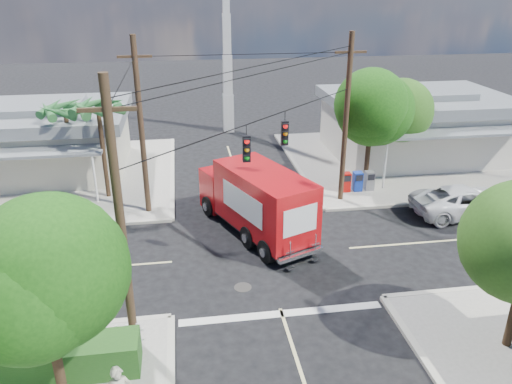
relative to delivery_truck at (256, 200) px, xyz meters
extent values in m
plane|color=black|center=(-0.04, -2.20, -1.68)|extent=(120.00, 120.00, 0.00)
cube|color=gray|center=(10.96, 8.80, -1.61)|extent=(14.00, 14.00, 0.14)
cube|color=#B9B4A4|center=(3.96, 8.80, -1.61)|extent=(0.25, 14.00, 0.14)
cube|color=#B9B4A4|center=(10.96, 1.80, -1.61)|extent=(14.00, 0.25, 0.14)
cube|color=gray|center=(-11.04, 8.80, -1.61)|extent=(14.00, 14.00, 0.14)
cube|color=#B9B4A4|center=(-4.04, 8.80, -1.61)|extent=(0.25, 14.00, 0.14)
cube|color=#B9B4A4|center=(-11.04, 1.80, -1.61)|extent=(14.00, 0.25, 0.14)
cube|color=beige|center=(-0.04, 7.80, -1.68)|extent=(0.12, 12.00, 0.01)
cube|color=beige|center=(9.96, -2.20, -1.68)|extent=(12.00, 0.12, 0.01)
cube|color=beige|center=(-10.04, -2.20, -1.68)|extent=(12.00, 0.12, 0.01)
cube|color=silver|center=(-0.04, -6.50, -1.68)|extent=(7.50, 0.40, 0.01)
cube|color=beige|center=(12.46, 9.80, 0.16)|extent=(11.00, 8.00, 3.40)
cube|color=gray|center=(12.46, 9.80, 2.21)|extent=(11.80, 8.80, 0.70)
cube|color=gray|center=(12.46, 9.80, 2.71)|extent=(6.05, 4.40, 0.50)
cube|color=gray|center=(12.46, 4.90, 1.36)|extent=(9.90, 1.80, 0.15)
cylinder|color=silver|center=(8.06, 4.10, -0.09)|extent=(0.12, 0.12, 2.90)
cube|color=beige|center=(-12.04, 10.30, 0.06)|extent=(10.00, 8.00, 3.20)
cube|color=gray|center=(-12.04, 10.30, 2.01)|extent=(10.80, 8.80, 0.70)
cube|color=gray|center=(-12.04, 10.30, 2.51)|extent=(5.50, 4.40, 0.50)
cube|color=gray|center=(-12.04, 5.40, 1.16)|extent=(9.00, 1.80, 0.15)
cylinder|color=silver|center=(-8.04, 4.60, -0.19)|extent=(0.12, 0.12, 2.70)
cube|color=silver|center=(0.46, 17.80, -0.18)|extent=(0.80, 0.80, 3.00)
cube|color=silver|center=(0.46, 17.80, 2.82)|extent=(0.70, 0.70, 3.00)
cube|color=silver|center=(0.46, 17.80, 5.82)|extent=(0.60, 0.60, 3.00)
cylinder|color=#422D1C|center=(-7.04, -9.70, 0.31)|extent=(0.28, 0.28, 3.71)
sphere|color=#174B10|center=(-7.04, -9.70, 2.63)|extent=(3.71, 3.71, 3.71)
sphere|color=#174B10|center=(-7.44, -9.50, 2.86)|extent=(3.02, 3.02, 3.02)
sphere|color=#174B10|center=(-6.69, -10.00, 2.52)|extent=(3.25, 3.25, 3.25)
cylinder|color=#422D1C|center=(7.16, 4.60, 0.50)|extent=(0.28, 0.28, 4.10)
sphere|color=#174B10|center=(7.16, 4.60, 3.06)|extent=(4.10, 4.10, 4.10)
sphere|color=#174B10|center=(6.76, 4.80, 3.32)|extent=(3.33, 3.33, 3.33)
sphere|color=#174B10|center=(7.51, 4.30, 2.94)|extent=(3.58, 3.58, 3.58)
cylinder|color=#422D1C|center=(9.76, 6.80, 0.25)|extent=(0.28, 0.28, 3.58)
sphere|color=#2D5719|center=(9.76, 6.80, 2.49)|extent=(3.58, 3.58, 3.58)
sphere|color=#2D5719|center=(9.36, 7.00, 2.71)|extent=(2.91, 2.91, 2.91)
sphere|color=#2D5719|center=(10.11, 6.50, 2.38)|extent=(3.14, 3.14, 3.14)
cylinder|color=#422D1C|center=(-7.54, 5.30, 0.96)|extent=(0.24, 0.24, 5.00)
cone|color=#2D6E34|center=(-6.64, 5.30, 3.56)|extent=(0.50, 2.06, 0.98)
cone|color=#2D6E34|center=(-6.98, 6.01, 3.56)|extent=(1.92, 1.68, 0.98)
cone|color=#2D6E34|center=(-7.74, 6.18, 3.56)|extent=(2.12, 0.95, 0.98)
cone|color=#2D6E34|center=(-8.35, 5.69, 3.56)|extent=(1.34, 2.07, 0.98)
cone|color=#2D6E34|center=(-8.35, 4.91, 3.56)|extent=(1.34, 2.07, 0.98)
cone|color=#2D6E34|center=(-7.74, 4.42, 3.56)|extent=(2.12, 0.95, 0.98)
cone|color=#2D6E34|center=(-6.98, 4.60, 3.56)|extent=(1.92, 1.68, 0.98)
cylinder|color=#422D1C|center=(-9.54, 6.80, 0.76)|extent=(0.24, 0.24, 4.60)
cone|color=#2D6E34|center=(-8.64, 6.80, 3.16)|extent=(0.50, 2.06, 0.98)
cone|color=#2D6E34|center=(-8.98, 7.51, 3.16)|extent=(1.92, 1.68, 0.98)
cone|color=#2D6E34|center=(-9.74, 7.68, 3.16)|extent=(2.12, 0.95, 0.98)
cone|color=#2D6E34|center=(-10.35, 7.19, 3.16)|extent=(1.34, 2.07, 0.98)
cone|color=#2D6E34|center=(-10.35, 6.41, 3.16)|extent=(1.34, 2.07, 0.98)
cone|color=#2D6E34|center=(-9.74, 5.92, 3.16)|extent=(2.12, 0.95, 0.98)
cone|color=#2D6E34|center=(-8.98, 6.10, 3.16)|extent=(1.92, 1.68, 0.98)
cylinder|color=#473321|center=(-5.24, -7.40, 2.82)|extent=(0.28, 0.28, 9.00)
cube|color=#473321|center=(-5.24, -7.40, 6.32)|extent=(1.60, 0.12, 0.12)
cylinder|color=#473321|center=(5.16, 3.00, 2.82)|extent=(0.28, 0.28, 9.00)
cube|color=#473321|center=(5.16, 3.00, 6.32)|extent=(1.60, 0.12, 0.12)
cylinder|color=#473321|center=(-5.24, 3.00, 2.82)|extent=(0.28, 0.28, 9.00)
cube|color=#473321|center=(-5.24, 3.00, 6.32)|extent=(1.60, 0.12, 0.12)
cylinder|color=black|center=(-0.04, -2.20, 4.52)|extent=(10.43, 10.43, 0.04)
cube|color=black|center=(-0.84, -3.00, 3.57)|extent=(0.30, 0.24, 1.05)
sphere|color=red|center=(-0.84, -3.14, 3.90)|extent=(0.20, 0.20, 0.20)
cube|color=black|center=(1.06, -1.10, 3.57)|extent=(0.30, 0.24, 1.05)
sphere|color=red|center=(1.06, -1.24, 3.90)|extent=(0.20, 0.20, 0.20)
cube|color=silver|center=(-7.84, -7.80, -1.19)|extent=(5.94, 0.05, 0.08)
cube|color=silver|center=(-7.84, -7.80, -0.79)|extent=(5.94, 0.05, 0.08)
cube|color=silver|center=(-5.04, -7.80, -1.04)|extent=(0.09, 0.06, 1.00)
cube|color=#1F4917|center=(-8.04, -8.60, -0.99)|extent=(6.20, 1.20, 1.10)
cube|color=#B10E0A|center=(5.76, 4.00, -0.99)|extent=(0.50, 0.50, 1.10)
cube|color=#122F9B|center=(6.46, 4.00, -0.99)|extent=(0.50, 0.50, 1.10)
cube|color=slate|center=(7.16, 4.00, -0.99)|extent=(0.50, 0.50, 1.10)
cube|color=black|center=(-0.06, 0.14, -1.16)|extent=(4.91, 7.65, 0.24)
cube|color=red|center=(-1.19, 2.80, -0.41)|extent=(2.72, 2.37, 2.08)
cube|color=black|center=(-1.45, 3.41, -0.03)|extent=(1.92, 1.00, 0.90)
cube|color=silver|center=(-1.53, 3.58, -1.07)|extent=(2.05, 0.96, 0.33)
cube|color=red|center=(0.28, -0.65, 0.26)|extent=(4.34, 5.98, 2.75)
cube|color=white|center=(1.38, -0.17, 0.40)|extent=(1.36, 3.14, 1.23)
cube|color=white|center=(-0.83, -1.12, 0.40)|extent=(1.36, 3.14, 1.23)
cube|color=white|center=(1.36, -3.19, 0.40)|extent=(1.58, 0.69, 1.23)
cube|color=silver|center=(1.41, -3.30, -1.16)|extent=(2.18, 1.11, 0.17)
cube|color=silver|center=(0.85, -3.68, -0.78)|extent=(0.41, 0.22, 0.95)
cube|color=silver|center=(2.07, -3.16, -0.78)|extent=(0.41, 0.22, 0.95)
cylinder|color=black|center=(-2.14, 2.24, -1.16)|extent=(0.69, 1.08, 1.04)
cylinder|color=black|center=(-0.14, 3.09, -1.16)|extent=(0.69, 1.08, 1.04)
cylinder|color=black|center=(0.02, -2.82, -1.16)|extent=(0.69, 1.08, 1.04)
cylinder|color=black|center=(2.02, -1.96, -1.16)|extent=(0.69, 1.08, 1.04)
imported|color=silver|center=(10.96, 0.31, -0.92)|extent=(5.62, 2.75, 1.54)
camera|label=1|loc=(-3.24, -21.23, 9.55)|focal=35.00mm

